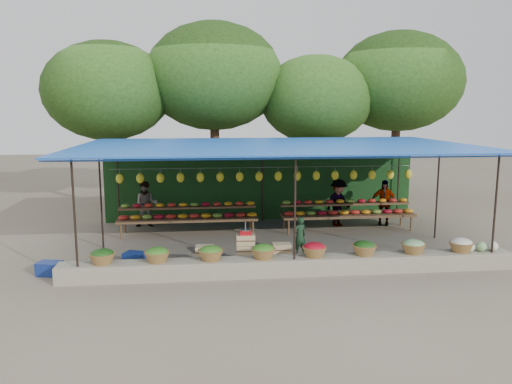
{
  "coord_description": "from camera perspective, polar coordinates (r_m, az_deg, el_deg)",
  "views": [
    {
      "loc": [
        -2.11,
        -13.72,
        3.79
      ],
      "look_at": [
        -0.53,
        0.2,
        1.46
      ],
      "focal_mm": 35.0,
      "sensor_mm": 36.0,
      "label": 1
    }
  ],
  "objects": [
    {
      "name": "stall_canopy",
      "position": [
        13.98,
        2.24,
        4.9
      ],
      "size": [
        10.8,
        6.6,
        2.82
      ],
      "color": "black",
      "rests_on": "ground"
    },
    {
      "name": "fruit_table_left",
      "position": [
        15.41,
        -7.75,
        -2.56
      ],
      "size": [
        4.21,
        0.95,
        0.93
      ],
      "color": "#503C20",
      "rests_on": "ground"
    },
    {
      "name": "customer_mid",
      "position": [
        16.49,
        9.4,
        -1.22
      ],
      "size": [
        1.15,
        0.95,
        1.54
      ],
      "primitive_type": "imported",
      "rotation": [
        0.0,
        0.0,
        0.45
      ],
      "color": "slate",
      "rests_on": "ground"
    },
    {
      "name": "fruit_table_right",
      "position": [
        16.08,
        10.37,
        -2.12
      ],
      "size": [
        4.21,
        0.95,
        0.93
      ],
      "color": "#503C20",
      "rests_on": "ground"
    },
    {
      "name": "customer_right",
      "position": [
        16.94,
        14.39,
        -1.17
      ],
      "size": [
        0.96,
        0.67,
        1.51
      ],
      "primitive_type": "imported",
      "rotation": [
        0.0,
        0.0,
        -0.38
      ],
      "color": "slate",
      "rests_on": "ground"
    },
    {
      "name": "vendor_seated",
      "position": [
        13.1,
        5.02,
        -5.06
      ],
      "size": [
        0.44,
        0.37,
        1.03
      ],
      "primitive_type": "imported",
      "rotation": [
        0.0,
        0.0,
        3.52
      ],
      "color": "#17331D",
      "rests_on": "ground"
    },
    {
      "name": "customer_left",
      "position": [
        16.52,
        -12.41,
        -1.38
      ],
      "size": [
        0.73,
        0.57,
        1.49
      ],
      "primitive_type": "imported",
      "rotation": [
        0.0,
        0.0,
        -0.01
      ],
      "color": "slate",
      "rests_on": "ground"
    },
    {
      "name": "weighing_scale",
      "position": [
        12.19,
        -1.21,
        -4.53
      ],
      "size": [
        0.29,
        0.29,
        0.31
      ],
      "color": "red",
      "rests_on": "crate_counter"
    },
    {
      "name": "blue_crate_front",
      "position": [
        12.7,
        -13.63,
        -7.43
      ],
      "size": [
        0.64,
        0.55,
        0.32
      ],
      "primitive_type": "cube",
      "rotation": [
        0.0,
        0.0,
        -0.39
      ],
      "color": "navy",
      "rests_on": "ground"
    },
    {
      "name": "crate_counter",
      "position": [
        12.33,
        -1.32,
        -6.94
      ],
      "size": [
        2.37,
        0.36,
        0.77
      ],
      "color": "tan",
      "rests_on": "ground"
    },
    {
      "name": "ground",
      "position": [
        14.39,
        2.2,
        -5.82
      ],
      "size": [
        60.0,
        60.0,
        0.0
      ],
      "primitive_type": "plane",
      "color": "#69634E",
      "rests_on": "ground"
    },
    {
      "name": "blue_crate_back",
      "position": [
        12.59,
        -22.54,
        -8.07
      ],
      "size": [
        0.6,
        0.5,
        0.31
      ],
      "primitive_type": "cube",
      "rotation": [
        0.0,
        0.0,
        -0.27
      ],
      "color": "navy",
      "rests_on": "ground"
    },
    {
      "name": "produce_baskets",
      "position": [
        11.61,
        3.78,
        -6.7
      ],
      "size": [
        8.98,
        0.58,
        0.34
      ],
      "color": "brown",
      "rests_on": "stone_curb"
    },
    {
      "name": "netting_backdrop",
      "position": [
        17.19,
        0.66,
        0.96
      ],
      "size": [
        10.6,
        0.06,
        2.5
      ],
      "primitive_type": "cube",
      "color": "#1D4518",
      "rests_on": "ground"
    },
    {
      "name": "tree_row",
      "position": [
        20.0,
        1.07,
        12.08
      ],
      "size": [
        16.51,
        5.5,
        7.12
      ],
      "color": "#391F14",
      "rests_on": "ground"
    },
    {
      "name": "stone_curb",
      "position": [
        11.73,
        4.25,
        -8.39
      ],
      "size": [
        10.6,
        0.55,
        0.4
      ],
      "primitive_type": "cube",
      "color": "slate",
      "rests_on": "ground"
    }
  ]
}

